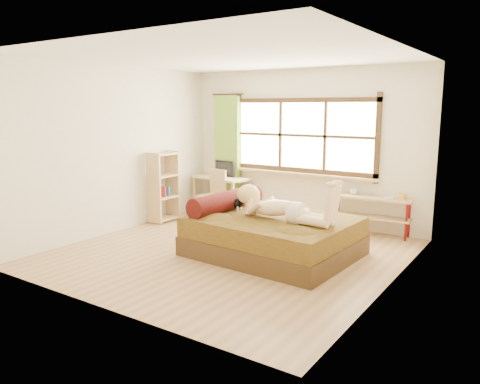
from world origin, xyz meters
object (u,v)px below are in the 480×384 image
Objects in this scene: bed at (270,234)px; woman at (282,197)px; desk at (221,182)px; chair at (214,191)px; kitten at (235,201)px; pipe_shelf at (372,207)px; bookshelf at (163,186)px.

woman is (0.20, -0.05, 0.57)m from bed.
bed is 1.82× the size of desk.
desk is at bearing 116.84° from chair.
kitten is at bearing -33.39° from chair.
desk is (-2.07, 1.67, 0.34)m from bed.
woman reaches higher than pipe_shelf.
pipe_shelf is at bearing 74.04° from woman.
bed is 2.69m from desk.
bookshelf reaches higher than kitten.
bed reaches higher than desk.
woman is 2.87m from bookshelf.
woman reaches higher than chair.
chair is (0.11, -0.37, -0.12)m from desk.
bookshelf is (-1.91, 0.51, -0.03)m from kitten.
woman is 4.67× the size of kitten.
kitten is at bearing -38.59° from desk.
bookshelf reaches higher than chair.
pipe_shelf is (0.85, 1.79, 0.17)m from bed.
woman is 1.22× the size of desk.
kitten is at bearing -136.41° from pipe_shelf.
woman is at bearing -6.50° from kitten.
chair is (-1.96, 1.31, 0.21)m from bed.
chair is (-2.16, 1.36, -0.35)m from woman.
woman is 0.90m from kitten.
chair is 0.72× the size of bookshelf.
pipe_shelf is at bearing 51.54° from kitten.
bed is 0.77m from kitten.
desk reaches higher than pipe_shelf.
woman reaches higher than kitten.
desk is 2.93m from pipe_shelf.
kitten is at bearing -17.30° from bookshelf.
bed is at bearing 168.64° from woman.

